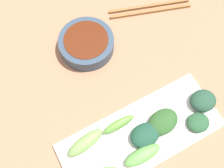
{
  "coord_description": "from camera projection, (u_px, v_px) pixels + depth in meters",
  "views": [
    {
      "loc": [
        0.2,
        -0.09,
        0.61
      ],
      "look_at": [
        -0.0,
        0.02,
        0.05
      ],
      "focal_mm": 41.11,
      "sensor_mm": 36.0,
      "label": 1
    }
  ],
  "objects": [
    {
      "name": "broccoli_stalk_3",
      "position": [
        119.0,
        124.0,
        0.57
      ],
      "size": [
        0.02,
        0.08,
        0.03
      ],
      "primitive_type": "ellipsoid",
      "rotation": [
        0.0,
        0.0,
        0.02
      ],
      "color": "#62A33F",
      "rests_on": "serving_plate"
    },
    {
      "name": "broccoli_leafy_2",
      "position": [
        198.0,
        123.0,
        0.58
      ],
      "size": [
        0.05,
        0.06,
        0.02
      ],
      "primitive_type": "ellipsoid",
      "rotation": [
        0.0,
        0.0,
        -0.17
      ],
      "color": "#244E2E",
      "rests_on": "serving_plate"
    },
    {
      "name": "serving_plate",
      "position": [
        141.0,
        135.0,
        0.58
      ],
      "size": [
        0.15,
        0.37,
        0.01
      ],
      "primitive_type": "cube",
      "color": "white",
      "rests_on": "tabletop"
    },
    {
      "name": "chopsticks",
      "position": [
        150.0,
        9.0,
        0.72
      ],
      "size": [
        0.1,
        0.23,
        0.01
      ],
      "rotation": [
        0.0,
        0.0,
        -0.31
      ],
      "color": "brown",
      "rests_on": "tabletop"
    },
    {
      "name": "sauce_bowl",
      "position": [
        87.0,
        43.0,
        0.66
      ],
      "size": [
        0.14,
        0.14,
        0.04
      ],
      "color": "#314355",
      "rests_on": "tabletop"
    },
    {
      "name": "broccoli_stalk_7",
      "position": [
        144.0,
        154.0,
        0.55
      ],
      "size": [
        0.03,
        0.09,
        0.03
      ],
      "primitive_type": "ellipsoid",
      "rotation": [
        0.0,
        0.0,
        -0.01
      ],
      "color": "#5E9F49",
      "rests_on": "serving_plate"
    },
    {
      "name": "broccoli_leafy_4",
      "position": [
        203.0,
        101.0,
        0.59
      ],
      "size": [
        0.07,
        0.07,
        0.03
      ],
      "primitive_type": "ellipsoid",
      "rotation": [
        0.0,
        0.0,
        -0.21
      ],
      "color": "#214531",
      "rests_on": "serving_plate"
    },
    {
      "name": "tabletop",
      "position": [
        106.0,
        95.0,
        0.64
      ],
      "size": [
        2.1,
        2.1,
        0.02
      ],
      "primitive_type": "cube",
      "color": "#9B6F50",
      "rests_on": "ground"
    },
    {
      "name": "broccoli_leafy_1",
      "position": [
        145.0,
        135.0,
        0.57
      ],
      "size": [
        0.05,
        0.07,
        0.03
      ],
      "primitive_type": "ellipsoid",
      "rotation": [
        0.0,
        0.0,
        0.01
      ],
      "color": "#1B4431",
      "rests_on": "serving_plate"
    },
    {
      "name": "broccoli_stalk_5",
      "position": [
        86.0,
        143.0,
        0.56
      ],
      "size": [
        0.05,
        0.09,
        0.03
      ],
      "primitive_type": "ellipsoid",
      "rotation": [
        0.0,
        0.0,
        0.17
      ],
      "color": "#73A051",
      "rests_on": "serving_plate"
    },
    {
      "name": "broccoli_leafy_0",
      "position": [
        163.0,
        122.0,
        0.58
      ],
      "size": [
        0.07,
        0.08,
        0.03
      ],
      "primitive_type": "ellipsoid",
      "rotation": [
        0.0,
        0.0,
        0.17
      ],
      "color": "#295324",
      "rests_on": "serving_plate"
    }
  ]
}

